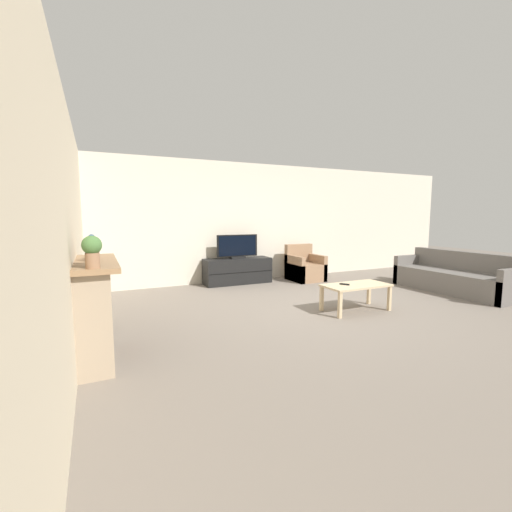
% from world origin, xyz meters
% --- Properties ---
extents(ground_plane, '(24.00, 24.00, 0.00)m').
position_xyz_m(ground_plane, '(0.00, 0.00, 0.00)').
color(ground_plane, slate).
extents(wall_back, '(12.00, 0.06, 2.70)m').
position_xyz_m(wall_back, '(0.00, 2.84, 1.35)').
color(wall_back, beige).
rests_on(wall_back, ground).
extents(wall_left, '(0.06, 12.00, 2.70)m').
position_xyz_m(wall_left, '(-3.58, 0.00, 1.35)').
color(wall_left, beige).
rests_on(wall_left, ground).
extents(fireplace, '(0.43, 1.35, 1.04)m').
position_xyz_m(fireplace, '(-3.39, -0.55, 0.53)').
color(fireplace, tan).
rests_on(fireplace, ground).
extents(mantel_vase_left, '(0.11, 0.11, 0.30)m').
position_xyz_m(mantel_vase_left, '(-3.37, -0.96, 1.18)').
color(mantel_vase_left, '#385670').
rests_on(mantel_vase_left, fireplace).
extents(mantel_vase_centre_left, '(0.08, 0.08, 0.26)m').
position_xyz_m(mantel_vase_centre_left, '(-3.37, -0.65, 1.16)').
color(mantel_vase_centre_left, '#512D23').
rests_on(mantel_vase_centre_left, fireplace).
extents(mantel_clock, '(0.08, 0.11, 0.15)m').
position_xyz_m(mantel_clock, '(-3.37, -0.41, 1.11)').
color(mantel_clock, brown).
rests_on(mantel_clock, fireplace).
extents(potted_plant, '(0.17, 0.17, 0.29)m').
position_xyz_m(potted_plant, '(-3.37, -1.13, 1.20)').
color(potted_plant, '#936B4C').
rests_on(potted_plant, fireplace).
extents(tv_stand, '(1.50, 0.49, 0.56)m').
position_xyz_m(tv_stand, '(-0.50, 2.53, 0.28)').
color(tv_stand, black).
rests_on(tv_stand, ground).
extents(tv, '(0.95, 0.18, 0.53)m').
position_xyz_m(tv, '(-0.50, 2.53, 0.81)').
color(tv, black).
rests_on(tv, tv_stand).
extents(armchair, '(0.70, 0.76, 0.83)m').
position_xyz_m(armchair, '(1.07, 2.22, 0.28)').
color(armchair, '#937051').
rests_on(armchair, ground).
extents(coffee_table, '(1.06, 0.53, 0.42)m').
position_xyz_m(coffee_table, '(0.36, -0.33, 0.37)').
color(coffee_table, '#CCB289').
rests_on(coffee_table, ground).
extents(remote, '(0.12, 0.15, 0.02)m').
position_xyz_m(remote, '(0.17, -0.28, 0.43)').
color(remote, black).
rests_on(remote, coffee_table).
extents(couch, '(0.81, 2.26, 0.79)m').
position_xyz_m(couch, '(3.06, -0.11, 0.27)').
color(couch, '#66605B').
rests_on(couch, ground).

